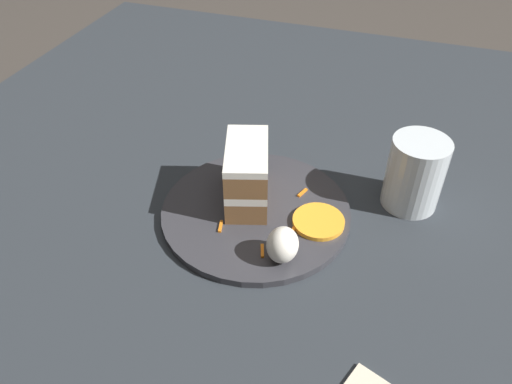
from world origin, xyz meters
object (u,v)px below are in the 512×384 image
drinking_glass (414,178)px  cream_dollop (283,245)px  plate (256,212)px  orange_garnish (318,221)px  cake_slice (247,174)px

drinking_glass → cream_dollop: bearing=-38.9°
plate → orange_garnish: orange_garnish is taller
cake_slice → orange_garnish: (0.02, 0.11, -0.04)m
cream_dollop → orange_garnish: 0.08m
plate → drinking_glass: size_ratio=2.51×
cream_dollop → orange_garnish: bearing=159.4°
plate → drinking_glass: drinking_glass is taller
cream_dollop → drinking_glass: drinking_glass is taller
orange_garnish → drinking_glass: size_ratio=0.67×
cream_dollop → drinking_glass: 0.22m
cake_slice → cream_dollop: size_ratio=2.57×
cake_slice → orange_garnish: bearing=-27.0°
drinking_glass → orange_garnish: bearing=-49.0°
cream_dollop → drinking_glass: bearing=141.1°
orange_garnish → drinking_glass: bearing=131.0°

